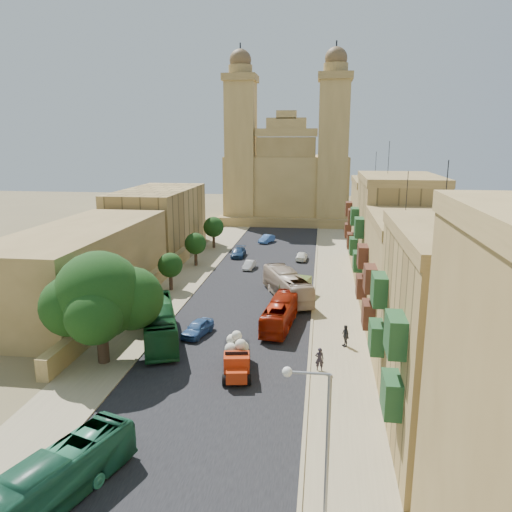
% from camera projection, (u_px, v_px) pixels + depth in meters
% --- Properties ---
extents(ground, '(260.00, 260.00, 0.00)m').
position_uv_depth(ground, '(208.00, 394.00, 35.32)').
color(ground, brown).
extents(road_surface, '(14.00, 140.00, 0.01)m').
position_uv_depth(road_surface, '(260.00, 279.00, 64.26)').
color(road_surface, black).
rests_on(road_surface, ground).
extents(sidewalk_east, '(5.00, 140.00, 0.01)m').
position_uv_depth(sidewalk_east, '(335.00, 282.00, 63.04)').
color(sidewalk_east, '#92835F').
rests_on(sidewalk_east, ground).
extents(sidewalk_west, '(5.00, 140.00, 0.01)m').
position_uv_depth(sidewalk_west, '(188.00, 276.00, 65.49)').
color(sidewalk_west, '#92835F').
rests_on(sidewalk_west, ground).
extents(kerb_east, '(0.25, 140.00, 0.12)m').
position_uv_depth(kerb_east, '(315.00, 281.00, 63.35)').
color(kerb_east, '#92835F').
rests_on(kerb_east, ground).
extents(kerb_west, '(0.25, 140.00, 0.12)m').
position_uv_depth(kerb_west, '(207.00, 277.00, 65.15)').
color(kerb_west, '#92835F').
rests_on(kerb_west, ground).
extents(townhouse_a, '(9.00, 14.00, 16.40)m').
position_uv_depth(townhouse_a, '(462.00, 337.00, 28.90)').
color(townhouse_a, '#A6864B').
rests_on(townhouse_a, ground).
extents(townhouse_b, '(9.00, 14.00, 14.90)m').
position_uv_depth(townhouse_b, '(418.00, 282.00, 42.59)').
color(townhouse_b, '#9C7E46').
rests_on(townhouse_b, ground).
extents(townhouse_c, '(9.00, 14.00, 17.40)m').
position_uv_depth(townhouse_c, '(396.00, 237.00, 55.81)').
color(townhouse_c, '#A6864B').
rests_on(townhouse_c, ground).
extents(townhouse_d, '(9.00, 14.00, 15.90)m').
position_uv_depth(townhouse_d, '(382.00, 223.00, 69.49)').
color(townhouse_d, '#9C7E46').
rests_on(townhouse_d, ground).
extents(west_wall, '(1.00, 40.00, 1.80)m').
position_uv_depth(west_wall, '(139.00, 292.00, 56.02)').
color(west_wall, '#9C7E46').
rests_on(west_wall, ground).
extents(west_building_low, '(10.00, 28.00, 8.40)m').
position_uv_depth(west_building_low, '(82.00, 266.00, 54.04)').
color(west_building_low, olive).
rests_on(west_building_low, ground).
extents(west_building_mid, '(10.00, 22.00, 10.00)m').
position_uv_depth(west_building_mid, '(159.00, 221.00, 78.95)').
color(west_building_mid, '#A6864B').
rests_on(west_building_mid, ground).
extents(church, '(28.00, 22.50, 36.30)m').
position_uv_depth(church, '(288.00, 177.00, 109.00)').
color(church, '#9C7E46').
rests_on(church, ground).
extents(ficus_tree, '(9.17, 8.43, 9.17)m').
position_uv_depth(ficus_tree, '(100.00, 298.00, 39.16)').
color(ficus_tree, '#322419').
rests_on(ficus_tree, ground).
extents(street_tree_a, '(2.89, 2.89, 4.45)m').
position_uv_depth(street_tree_a, '(133.00, 297.00, 47.50)').
color(street_tree_a, '#322419').
rests_on(street_tree_a, ground).
extents(street_tree_b, '(2.94, 2.94, 4.52)m').
position_uv_depth(street_tree_b, '(170.00, 265.00, 59.07)').
color(street_tree_b, '#322419').
rests_on(street_tree_b, ground).
extents(street_tree_c, '(3.06, 3.06, 4.71)m').
position_uv_depth(street_tree_c, '(195.00, 244.00, 70.62)').
color(street_tree_c, '#322419').
rests_on(street_tree_c, ground).
extents(street_tree_d, '(3.37, 3.37, 5.18)m').
position_uv_depth(street_tree_d, '(214.00, 227.00, 82.13)').
color(street_tree_d, '#322419').
rests_on(street_tree_d, ground).
extents(streetlamp, '(2.11, 0.44, 8.22)m').
position_uv_depth(streetlamp, '(317.00, 433.00, 21.55)').
color(streetlamp, gray).
rests_on(streetlamp, ground).
extents(red_truck, '(2.87, 5.56, 3.11)m').
position_uv_depth(red_truck, '(237.00, 356.00, 38.24)').
color(red_truck, '#B42D0D').
rests_on(red_truck, ground).
extents(olive_pickup, '(3.49, 5.45, 2.08)m').
position_uv_depth(olive_pickup, '(296.00, 289.00, 56.41)').
color(olive_pickup, '#4A5D23').
rests_on(olive_pickup, ground).
extents(bus_green_south, '(5.37, 9.87, 2.69)m').
position_uv_depth(bus_green_south, '(53.00, 480.00, 24.34)').
color(bus_green_south, '#246747').
rests_on(bus_green_south, ground).
extents(bus_green_north, '(6.59, 11.74, 3.21)m').
position_uv_depth(bus_green_north, '(159.00, 323.00, 44.51)').
color(bus_green_north, '#144920').
rests_on(bus_green_north, ground).
extents(bus_red_east, '(3.17, 9.58, 2.62)m').
position_uv_depth(bus_red_east, '(281.00, 313.00, 47.84)').
color(bus_red_east, '#911A06').
rests_on(bus_red_east, ground).
extents(bus_cream_east, '(6.59, 11.29, 3.10)m').
position_uv_depth(bus_cream_east, '(287.00, 285.00, 56.10)').
color(bus_cream_east, tan).
rests_on(bus_cream_east, ground).
extents(car_blue_a, '(2.65, 4.42, 1.41)m').
position_uv_depth(car_blue_a, '(198.00, 328.00, 45.74)').
color(car_blue_a, '#325B94').
rests_on(car_blue_a, ground).
extents(car_white_a, '(1.59, 3.56, 1.13)m').
position_uv_depth(car_white_a, '(249.00, 265.00, 69.22)').
color(car_white_a, silver).
rests_on(car_white_a, ground).
extents(car_cream, '(2.25, 4.35, 1.17)m').
position_uv_depth(car_cream, '(291.00, 294.00, 56.09)').
color(car_cream, '#FFE4B5').
rests_on(car_cream, ground).
extents(car_dkblue, '(1.92, 4.68, 1.35)m').
position_uv_depth(car_dkblue, '(239.00, 252.00, 76.35)').
color(car_dkblue, navy).
rests_on(car_dkblue, ground).
extents(car_white_b, '(1.81, 3.96, 1.32)m').
position_uv_depth(car_white_b, '(302.00, 256.00, 74.15)').
color(car_white_b, white).
rests_on(car_white_b, ground).
extents(car_blue_b, '(2.72, 4.26, 1.33)m').
position_uv_depth(car_blue_b, '(267.00, 239.00, 86.86)').
color(car_blue_b, '#3E6DB9').
rests_on(car_blue_b, ground).
extents(pedestrian_a, '(0.72, 0.50, 1.89)m').
position_uv_depth(pedestrian_a, '(319.00, 359.00, 38.71)').
color(pedestrian_a, '#272029').
rests_on(pedestrian_a, ground).
extents(pedestrian_c, '(0.89, 1.24, 1.96)m').
position_uv_depth(pedestrian_c, '(345.00, 336.00, 43.22)').
color(pedestrian_c, '#343438').
rests_on(pedestrian_c, ground).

